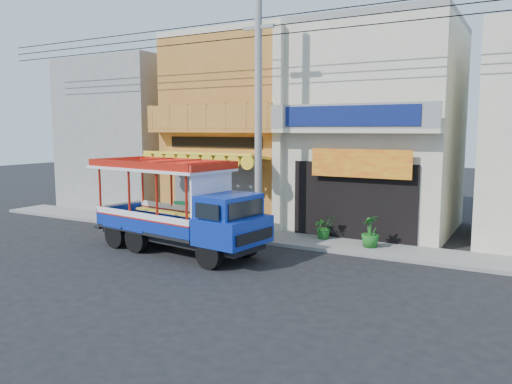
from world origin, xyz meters
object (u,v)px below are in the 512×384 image
Objects in this scene: utility_pole at (262,102)px; songthaew_truck at (187,210)px; green_sign at (181,214)px; potted_plant_a at (324,227)px; potted_plant_c at (371,231)px.

songthaew_truck is at bearing -115.45° from utility_pole.
songthaew_truck is at bearing -49.66° from green_sign.
songthaew_truck is 7.86× the size of potted_plant_a.
songthaew_truck is 6.19m from potted_plant_c.
green_sign is (-4.44, 0.99, -4.51)m from utility_pole.
potted_plant_c is (8.24, -0.29, 0.14)m from green_sign.
utility_pole reaches higher than green_sign.
utility_pole reaches higher than songthaew_truck.
utility_pole is 5.03m from potted_plant_a.
utility_pole is 25.64× the size of potted_plant_c.
potted_plant_c reaches higher than potted_plant_a.
green_sign is (-3.15, 3.71, -0.96)m from songthaew_truck.
utility_pole is 4.11× the size of songthaew_truck.
potted_plant_a is 0.79× the size of potted_plant_c.
utility_pole reaches higher than potted_plant_a.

